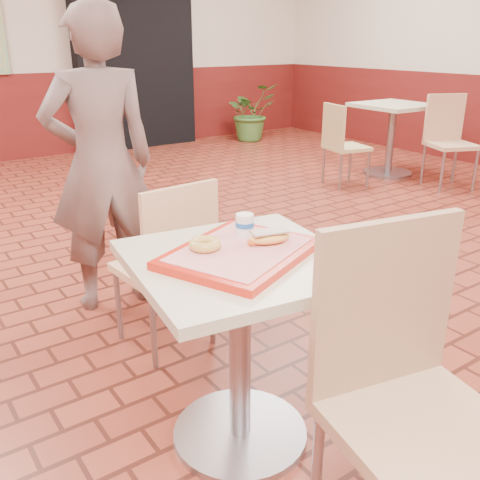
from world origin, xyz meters
TOP-DOWN VIEW (x-y plane):
  - room_shell at (0.00, 0.00)m, footprint 8.01×10.01m
  - wainscot_band at (0.00, 0.00)m, footprint 8.00×10.00m
  - corridor_doorway at (1.20, 4.88)m, footprint 1.60×0.22m
  - main_table at (-0.96, -0.56)m, footprint 0.69×0.69m
  - chair_main_front at (-0.85, -1.17)m, footprint 0.53×0.53m
  - chair_main_back at (-0.86, 0.13)m, footprint 0.41×0.41m
  - customer at (-0.91, 0.75)m, footprint 0.62×0.46m
  - serving_tray at (-0.96, -0.56)m, footprint 0.48×0.38m
  - ring_donut at (-1.06, -0.50)m, footprint 0.13×0.13m
  - long_john_donut at (-0.86, -0.58)m, footprint 0.16×0.11m
  - paper_cup at (-0.88, -0.47)m, footprint 0.06×0.06m
  - second_table at (2.72, 1.87)m, footprint 0.71×0.71m
  - chair_second_left at (1.93, 1.83)m, footprint 0.44×0.44m
  - chair_second_front at (2.80, 1.24)m, footprint 0.54×0.54m
  - potted_plant at (2.71, 4.40)m, footprint 0.74×0.65m

SIDE VIEW (x-z plane):
  - potted_plant at x=2.71m, z-range 0.00..0.79m
  - chair_second_left at x=1.93m, z-range 0.05..0.85m
  - chair_main_back at x=-0.86m, z-range 0.05..0.87m
  - main_table at x=-0.96m, z-range 0.13..0.85m
  - chair_second_front at x=2.80m, z-range 0.05..0.94m
  - wainscot_band at x=0.00m, z-range 0.00..1.00m
  - second_table at x=2.72m, z-range 0.13..0.88m
  - chair_main_front at x=-0.85m, z-range 0.06..1.02m
  - serving_tray at x=-0.96m, z-range 0.73..0.76m
  - ring_donut at x=-1.06m, z-range 0.76..0.79m
  - long_john_donut at x=-0.86m, z-range 0.76..0.80m
  - customer at x=-0.91m, z-range 0.00..1.58m
  - paper_cup at x=-0.88m, z-range 0.76..0.84m
  - corridor_doorway at x=1.20m, z-range 0.00..2.20m
  - room_shell at x=0.00m, z-range 0.00..3.00m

